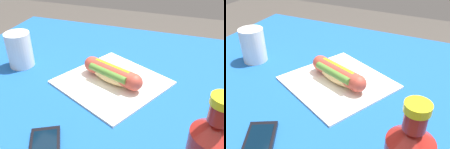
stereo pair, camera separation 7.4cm
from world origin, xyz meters
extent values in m
cylinder|color=brown|center=(0.42, -0.35, 0.36)|extent=(0.07, 0.07, 0.72)
cube|color=brown|center=(0.00, 0.00, 0.73)|extent=(1.01, 0.86, 0.03)
cube|color=#19519E|center=(0.00, 0.00, 0.75)|extent=(1.07, 0.92, 0.00)
cube|color=white|center=(-0.02, -0.02, 0.75)|extent=(0.36, 0.36, 0.01)
ellipsoid|color=#E5BC75|center=(-0.02, -0.02, 0.78)|extent=(0.16, 0.11, 0.05)
cylinder|color=#B24233|center=(-0.02, -0.02, 0.79)|extent=(0.16, 0.10, 0.05)
sphere|color=#B24233|center=(0.05, -0.05, 0.79)|extent=(0.05, 0.05, 0.05)
sphere|color=#B24233|center=(-0.10, 0.01, 0.79)|extent=(0.05, 0.05, 0.05)
cube|color=yellow|center=(-0.02, -0.02, 0.81)|extent=(0.11, 0.05, 0.00)
cylinder|color=#4C7A2D|center=(-0.02, 0.00, 0.80)|extent=(0.13, 0.06, 0.02)
cube|color=black|center=(0.02, 0.28, 0.76)|extent=(0.12, 0.16, 0.01)
cube|color=black|center=(0.02, 0.28, 0.76)|extent=(0.10, 0.13, 0.00)
cone|color=maroon|center=(-0.28, 0.29, 0.92)|extent=(0.07, 0.07, 0.02)
cylinder|color=maroon|center=(-0.28, 0.29, 0.95)|extent=(0.03, 0.03, 0.03)
cylinder|color=yellow|center=(-0.28, 0.29, 0.97)|extent=(0.03, 0.03, 0.01)
cylinder|color=white|center=(0.29, -0.03, 0.81)|extent=(0.08, 0.08, 0.11)
camera|label=1|loc=(-0.23, 0.58, 1.17)|focal=41.23mm
camera|label=2|loc=(-0.30, 0.55, 1.17)|focal=41.23mm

